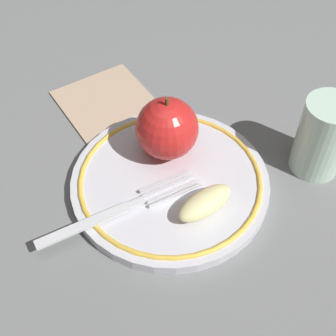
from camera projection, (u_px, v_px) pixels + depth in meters
ground_plane at (181, 194)px, 0.55m from camera, size 2.00×2.00×0.00m
plate at (168, 183)px, 0.55m from camera, size 0.23×0.23×0.02m
apple_red_whole at (167, 128)px, 0.54m from camera, size 0.07×0.07×0.08m
apple_slice_front at (205, 203)px, 0.51m from camera, size 0.04×0.07×0.02m
fork at (116, 211)px, 0.51m from camera, size 0.08×0.19×0.00m
drinking_glass at (323, 137)px, 0.54m from camera, size 0.06×0.06×0.10m
napkin_folded at (108, 103)px, 0.65m from camera, size 0.16×0.15×0.01m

